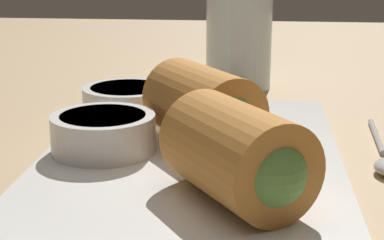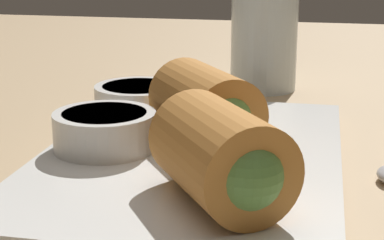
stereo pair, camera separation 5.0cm
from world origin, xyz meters
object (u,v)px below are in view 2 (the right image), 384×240
at_px(dipping_bowl_near, 105,129).
at_px(drinking_glass, 267,33).
at_px(serving_plate, 192,160).
at_px(dipping_bowl_far, 139,100).

bearing_deg(dipping_bowl_near, drinking_glass, -18.47).
distance_m(serving_plate, dipping_bowl_far, 0.12).
bearing_deg(drinking_glass, serving_plate, 174.03).
height_order(dipping_bowl_far, drinking_glass, drinking_glass).
height_order(serving_plate, dipping_bowl_near, dipping_bowl_near).
bearing_deg(serving_plate, dipping_bowl_near, 96.41).
xyz_separation_m(dipping_bowl_far, drinking_glass, (0.20, -0.10, 0.04)).
relative_size(dipping_bowl_near, drinking_glass, 0.60).
distance_m(serving_plate, dipping_bowl_near, 0.07).
height_order(dipping_bowl_near, drinking_glass, drinking_glass).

